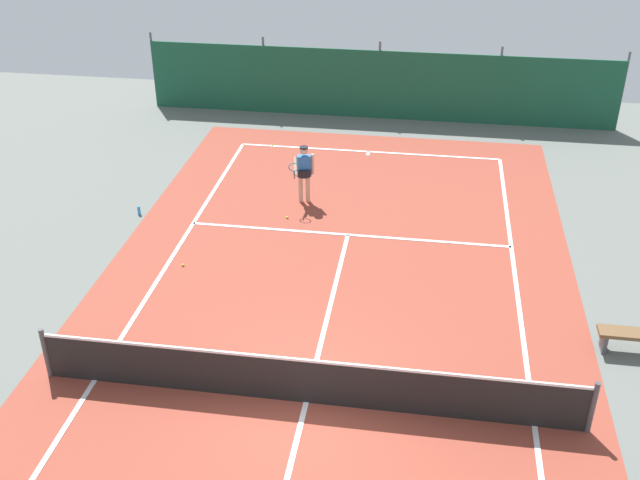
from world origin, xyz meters
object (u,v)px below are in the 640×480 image
Objects in this scene: tennis_ball_near_player at (183,265)px; courtside_bench at (639,337)px; water_bottle at (139,210)px; tennis_net at (306,381)px; tennis_ball_by_sideline at (272,145)px; tennis_player at (304,170)px; tennis_ball_midcourt at (287,217)px.

courtside_bench is (10.03, -1.82, 0.34)m from tennis_ball_near_player.
tennis_net is at bearing -49.53° from water_bottle.
water_bottle is (-2.56, -5.25, 0.09)m from tennis_ball_by_sideline.
tennis_net is 6.78m from courtside_bench.
tennis_ball_by_sideline is (0.58, 7.65, 0.00)m from tennis_ball_near_player.
courtside_bench is (9.45, -9.47, 0.34)m from tennis_ball_by_sideline.
tennis_net is 6.17× the size of tennis_player.
tennis_ball_near_player is 1.00× the size of tennis_ball_midcourt.
tennis_player is (-1.43, 8.11, 0.45)m from tennis_net.
tennis_net reaches higher than tennis_ball_by_sideline.
water_bottle is (-3.99, -0.37, 0.09)m from tennis_ball_midcourt.
tennis_ball_by_sideline is at bearing 85.68° from tennis_ball_near_player.
water_bottle is at bearing 6.58° from tennis_player.
tennis_player reaches higher than tennis_net.
tennis_net is 42.17× the size of water_bottle.
tennis_player is 24.85× the size of tennis_ball_midcourt.
tennis_net is 12.35m from tennis_ball_by_sideline.
tennis_player reaches higher than water_bottle.
water_bottle is at bearing 129.57° from tennis_ball_near_player.
tennis_ball_near_player is 0.28× the size of water_bottle.
tennis_ball_midcourt is 9.25m from courtside_bench.
tennis_ball_midcourt and tennis_ball_by_sideline have the same top height.
tennis_player is at bearing 18.48° from water_bottle.
tennis_net is 153.33× the size of tennis_ball_midcourt.
courtside_bench is at bearing 131.99° from tennis_player.
water_bottle reaches higher than tennis_ball_near_player.
tennis_player is at bearing -65.92° from tennis_ball_by_sideline.
courtside_bench reaches higher than water_bottle.
tennis_ball_near_player is at bearing -94.32° from tennis_ball_by_sideline.
tennis_ball_midcourt is 0.04× the size of courtside_bench.
tennis_player is 4.29m from tennis_ball_by_sideline.
tennis_player is 6.83× the size of water_bottle.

